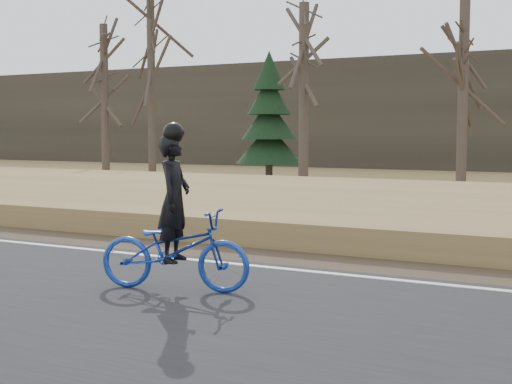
% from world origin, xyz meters
% --- Properties ---
extents(ground, '(120.00, 120.00, 0.00)m').
position_xyz_m(ground, '(0.00, 0.00, 0.00)').
color(ground, '#96784C').
rests_on(ground, ground).
extents(edge_line, '(120.00, 0.12, 0.01)m').
position_xyz_m(edge_line, '(0.00, 0.20, 0.07)').
color(edge_line, silver).
rests_on(edge_line, road).
extents(shoulder, '(120.00, 1.60, 0.04)m').
position_xyz_m(shoulder, '(0.00, 1.20, 0.02)').
color(shoulder, '#473A2B').
rests_on(shoulder, ground).
extents(embankment, '(120.00, 5.00, 0.44)m').
position_xyz_m(embankment, '(0.00, 4.20, 0.22)').
color(embankment, '#96784C').
rests_on(embankment, ground).
extents(ballast, '(120.00, 3.00, 0.45)m').
position_xyz_m(ballast, '(0.00, 8.00, 0.23)').
color(ballast, slate).
rests_on(ballast, ground).
extents(railroad, '(120.00, 2.40, 0.29)m').
position_xyz_m(railroad, '(0.00, 8.00, 0.53)').
color(railroad, black).
rests_on(railroad, ballast).
extents(treeline_backdrop, '(120.00, 4.00, 6.00)m').
position_xyz_m(treeline_backdrop, '(0.00, 30.00, 3.00)').
color(treeline_backdrop, '#383328').
rests_on(treeline_backdrop, ground).
extents(cyclist, '(1.99, 1.09, 2.03)m').
position_xyz_m(cyclist, '(3.87, -1.61, 0.70)').
color(cyclist, '#1739A0').
rests_on(cyclist, road).
extents(bare_tree_far_left, '(0.36, 0.36, 6.65)m').
position_xyz_m(bare_tree_far_left, '(-11.79, 15.92, 3.33)').
color(bare_tree_far_left, '#4A3F36').
rests_on(bare_tree_far_left, ground).
extents(bare_tree_left, '(0.36, 0.36, 8.74)m').
position_xyz_m(bare_tree_left, '(-9.96, 16.85, 4.37)').
color(bare_tree_left, '#4A3F36').
rests_on(bare_tree_left, ground).
extents(bare_tree_near_left, '(0.36, 0.36, 6.51)m').
position_xyz_m(bare_tree_near_left, '(-1.65, 14.53, 3.25)').
color(bare_tree_near_left, '#4A3F36').
rests_on(bare_tree_near_left, ground).
extents(bare_tree_center, '(0.36, 0.36, 7.36)m').
position_xyz_m(bare_tree_center, '(3.43, 16.68, 3.68)').
color(bare_tree_center, '#4A3F36').
rests_on(bare_tree_center, ground).
extents(conifer, '(2.60, 2.60, 5.08)m').
position_xyz_m(conifer, '(-3.71, 15.89, 2.41)').
color(conifer, '#4A3F36').
rests_on(conifer, ground).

